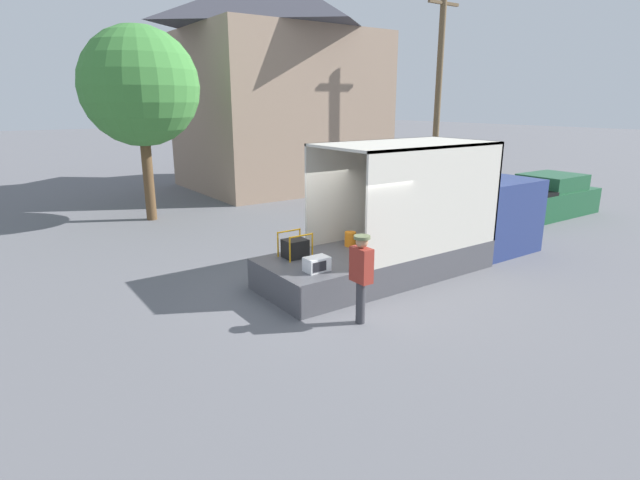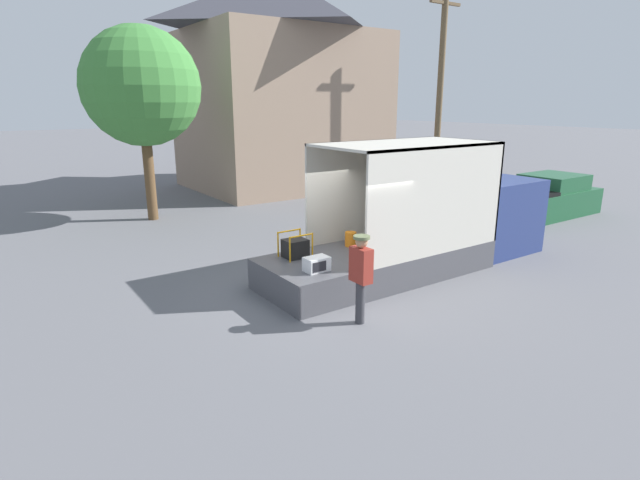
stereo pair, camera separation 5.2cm
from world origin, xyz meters
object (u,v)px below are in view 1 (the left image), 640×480
Objects in this scene: box_truck at (450,225)px; utility_pole at (438,91)px; pickup_truck_green at (542,199)px; street_tree at (140,87)px; microwave at (317,264)px; portable_generator at (296,248)px; worker_person at (361,270)px.

utility_pole reaches higher than box_truck.
pickup_truck_green is (6.94, 1.61, -0.29)m from box_truck.
pickup_truck_green is at bearing -32.43° from street_tree.
microwave is 0.08× the size of street_tree.
microwave is (-4.70, -0.52, -0.06)m from box_truck.
box_truck is 10.57× the size of portable_generator.
street_tree is (-12.63, 1.83, 0.02)m from utility_pole.
microwave is 0.11× the size of pickup_truck_green.
utility_pole is at bearing 33.32° from microwave.
microwave is at bearing -146.68° from utility_pole.
worker_person is at bearing -91.17° from portable_generator.
box_truck is at bearing -166.96° from pickup_truck_green.
microwave is at bearing -169.66° from pickup_truck_green.
utility_pole is (0.52, 5.87, 3.93)m from pickup_truck_green.
microwave is at bearing -98.58° from portable_generator.
portable_generator is 11.53m from pickup_truck_green.
box_truck is 11.17m from utility_pole.
microwave is 11.83m from pickup_truck_green.
pickup_truck_green is at bearing 10.34° from microwave.
box_truck is 0.75× the size of utility_pole.
box_truck is 4.57m from portable_generator.
street_tree is at bearing 92.78° from microwave.
portable_generator is at bearing -85.83° from street_tree.
utility_pole reaches higher than street_tree.
portable_generator is at bearing -150.00° from utility_pole.
utility_pole is at bearing -8.23° from street_tree.
portable_generator is 9.51m from street_tree.
box_truck is at bearing -60.90° from street_tree.
pickup_truck_green is at bearing 16.54° from worker_person.
worker_person is 0.36× the size of pickup_truck_green.
utility_pole is 12.76m from street_tree.
pickup_truck_green is 0.55× the size of utility_pole.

